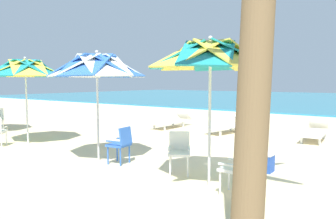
# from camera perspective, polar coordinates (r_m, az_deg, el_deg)

# --- Properties ---
(ground_plane) EXTENTS (80.00, 80.00, 0.00)m
(ground_plane) POSITION_cam_1_polar(r_m,az_deg,el_deg) (8.97, 18.29, -7.60)
(ground_plane) COLOR beige
(beach_umbrella_0) EXTENTS (2.21, 2.21, 2.71)m
(beach_umbrella_0) POSITION_cam_1_polar(r_m,az_deg,el_deg) (5.92, 7.36, 9.07)
(beach_umbrella_0) COLOR silver
(beach_umbrella_0) RESTS_ON ground
(plastic_chair_0) EXTENTS (0.61, 0.63, 0.87)m
(plastic_chair_0) POSITION_cam_1_polar(r_m,az_deg,el_deg) (6.80, 1.96, -7.05)
(plastic_chair_0) COLOR white
(plastic_chair_0) RESTS_ON ground
(plastic_chair_1) EXTENTS (0.47, 0.45, 0.87)m
(plastic_chair_1) POSITION_cam_1_polar(r_m,az_deg,el_deg) (5.66, 12.11, -9.63)
(plastic_chair_1) COLOR white
(plastic_chair_1) RESTS_ON ground
(beach_umbrella_1) EXTENTS (2.31, 2.31, 2.64)m
(beach_umbrella_1) POSITION_cam_1_polar(r_m,az_deg,el_deg) (7.99, -12.25, 7.27)
(beach_umbrella_1) COLOR silver
(beach_umbrella_1) RESTS_ON ground
(plastic_chair_2) EXTENTS (0.52, 0.50, 0.87)m
(plastic_chair_2) POSITION_cam_1_polar(r_m,az_deg,el_deg) (7.66, -8.17, -5.74)
(plastic_chair_2) COLOR blue
(plastic_chair_2) RESTS_ON ground
(beach_umbrella_2) EXTENTS (2.36, 2.36, 2.65)m
(beach_umbrella_2) POSITION_cam_1_polar(r_m,az_deg,el_deg) (10.91, -23.54, 6.45)
(beach_umbrella_2) COLOR silver
(beach_umbrella_2) RESTS_ON ground
(sun_lounger_1) EXTENTS (0.79, 2.19, 0.62)m
(sun_lounger_1) POSITION_cam_1_polar(r_m,az_deg,el_deg) (11.66, 24.12, -3.51)
(sun_lounger_1) COLOR white
(sun_lounger_1) RESTS_ON ground
(sun_lounger_2) EXTENTS (1.04, 2.23, 0.62)m
(sun_lounger_2) POSITION_cam_1_polar(r_m,az_deg,el_deg) (12.40, 10.59, -2.67)
(sun_lounger_2) COLOR white
(sun_lounger_2) RESTS_ON ground
(sun_lounger_3) EXTENTS (0.65, 2.15, 0.62)m
(sun_lounger_3) POSITION_cam_1_polar(r_m,az_deg,el_deg) (13.54, 0.70, -1.95)
(sun_lounger_3) COLOR white
(sun_lounger_3) RESTS_ON ground
(cooler_box) EXTENTS (0.50, 0.34, 0.40)m
(cooler_box) POSITION_cam_1_polar(r_m,az_deg,el_deg) (7.34, 15.90, -8.71)
(cooler_box) COLOR blue
(cooler_box) RESTS_ON ground
(beachgoer_seated) EXTENTS (0.30, 0.93, 0.92)m
(beachgoer_seated) POSITION_cam_1_polar(r_m,az_deg,el_deg) (17.90, 15.75, -0.41)
(beachgoer_seated) COLOR red
(beachgoer_seated) RESTS_ON ground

